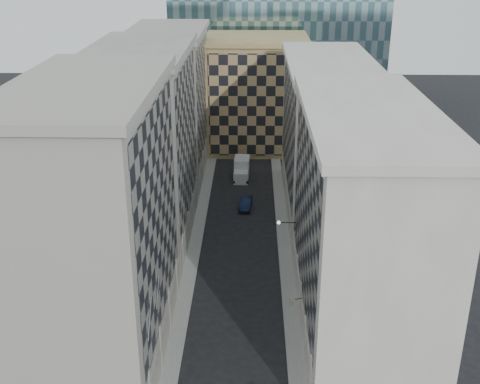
# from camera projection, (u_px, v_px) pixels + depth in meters

# --- Properties ---
(sidewalk_west) EXTENTS (1.50, 100.00, 0.15)m
(sidewalk_west) POSITION_uv_depth(u_px,v_px,m) (195.00, 247.00, 70.33)
(sidewalk_west) COLOR gray
(sidewalk_west) RESTS_ON ground
(sidewalk_east) EXTENTS (1.50, 100.00, 0.15)m
(sidewalk_east) POSITION_uv_depth(u_px,v_px,m) (284.00, 248.00, 70.12)
(sidewalk_east) COLOR gray
(sidewalk_east) RESTS_ON ground
(bldg_left_a) EXTENTS (10.80, 22.80, 23.70)m
(bldg_left_a) POSITION_uv_depth(u_px,v_px,m) (99.00, 227.00, 48.39)
(bldg_left_a) COLOR #A19C90
(bldg_left_a) RESTS_ON ground
(bldg_left_b) EXTENTS (10.80, 22.80, 22.70)m
(bldg_left_b) POSITION_uv_depth(u_px,v_px,m) (145.00, 147.00, 68.87)
(bldg_left_b) COLOR gray
(bldg_left_b) RESTS_ON ground
(bldg_left_c) EXTENTS (10.80, 22.80, 21.70)m
(bldg_left_c) POSITION_uv_depth(u_px,v_px,m) (170.00, 104.00, 89.36)
(bldg_left_c) COLOR #A19C90
(bldg_left_c) RESTS_ON ground
(bldg_right_a) EXTENTS (10.80, 26.80, 20.70)m
(bldg_right_a) POSITION_uv_depth(u_px,v_px,m) (361.00, 225.00, 52.22)
(bldg_right_a) COLOR beige
(bldg_right_a) RESTS_ON ground
(bldg_right_b) EXTENTS (10.80, 28.80, 19.70)m
(bldg_right_b) POSITION_uv_depth(u_px,v_px,m) (326.00, 137.00, 77.31)
(bldg_right_b) COLOR beige
(bldg_right_b) RESTS_ON ground
(tan_block) EXTENTS (16.80, 14.80, 18.80)m
(tan_block) POSITION_uv_depth(u_px,v_px,m) (256.00, 93.00, 101.54)
(tan_block) COLOR #9E8A53
(tan_block) RESTS_ON ground
(flagpoles_left) EXTENTS (0.10, 6.33, 2.33)m
(flagpoles_left) POSITION_uv_depth(u_px,v_px,m) (154.00, 303.00, 45.15)
(flagpoles_left) COLOR gray
(flagpoles_left) RESTS_ON ground
(bracket_lamp) EXTENTS (1.98, 0.36, 0.36)m
(bracket_lamp) POSITION_uv_depth(u_px,v_px,m) (280.00, 223.00, 62.24)
(bracket_lamp) COLOR black
(bracket_lamp) RESTS_ON ground
(box_truck) EXTENTS (2.40, 5.50, 2.98)m
(box_truck) POSITION_uv_depth(u_px,v_px,m) (242.00, 170.00, 90.54)
(box_truck) COLOR silver
(box_truck) RESTS_ON ground
(dark_car) EXTENTS (1.91, 4.47, 1.43)m
(dark_car) POSITION_uv_depth(u_px,v_px,m) (246.00, 203.00, 80.48)
(dark_car) COLOR #0E1835
(dark_car) RESTS_ON ground
(shop_sign) EXTENTS (1.20, 0.62, 0.72)m
(shop_sign) POSITION_uv_depth(u_px,v_px,m) (292.00, 302.00, 52.81)
(shop_sign) COLOR black
(shop_sign) RESTS_ON ground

